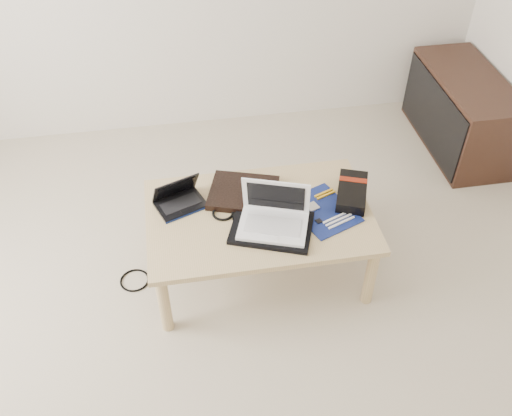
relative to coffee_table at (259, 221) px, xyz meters
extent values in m
plane|color=beige|center=(-0.29, -0.56, -0.35)|extent=(4.00, 4.00, 0.00)
cube|color=tan|center=(0.00, 0.00, 0.03)|extent=(1.10, 0.70, 0.03)
cylinder|color=tan|center=(-0.50, -0.30, -0.17)|extent=(0.06, 0.06, 0.37)
cylinder|color=tan|center=(0.50, -0.30, -0.17)|extent=(0.06, 0.06, 0.37)
cylinder|color=tan|center=(-0.50, 0.30, -0.17)|extent=(0.06, 0.06, 0.37)
cylinder|color=tan|center=(0.50, 0.30, -0.17)|extent=(0.06, 0.06, 0.37)
cube|color=#3D2319|center=(1.49, 0.89, -0.10)|extent=(0.40, 0.90, 0.50)
cube|color=black|center=(1.29, 0.89, -0.10)|extent=(0.02, 0.86, 0.44)
cube|color=black|center=(-0.06, 0.15, 0.07)|extent=(0.41, 0.37, 0.03)
cube|color=black|center=(-0.37, 0.13, 0.06)|extent=(0.28, 0.23, 0.01)
cube|color=black|center=(-0.37, 0.12, 0.06)|extent=(0.21, 0.15, 0.00)
cube|color=black|center=(-0.35, 0.07, 0.06)|extent=(0.06, 0.04, 0.00)
cube|color=black|center=(-0.39, 0.17, 0.13)|extent=(0.25, 0.16, 0.14)
cube|color=black|center=(-0.39, 0.16, 0.13)|extent=(0.21, 0.13, 0.11)
cube|color=#0C1A46|center=(-0.35, 0.05, 0.05)|extent=(0.22, 0.09, 0.01)
cube|color=black|center=(0.00, 0.05, 0.05)|extent=(0.26, 0.22, 0.01)
cube|color=silver|center=(0.00, 0.05, 0.06)|extent=(0.21, 0.17, 0.00)
cube|color=#B0B0B5|center=(0.12, 0.04, 0.06)|extent=(0.06, 0.21, 0.02)
cube|color=#97979C|center=(0.12, 0.04, 0.07)|extent=(0.05, 0.17, 0.00)
cube|color=black|center=(0.04, -0.11, 0.06)|extent=(0.45, 0.39, 0.02)
cube|color=white|center=(0.04, -0.12, 0.08)|extent=(0.37, 0.31, 0.02)
cube|color=silver|center=(0.04, -0.13, 0.09)|extent=(0.29, 0.20, 0.00)
cube|color=white|center=(0.02, -0.20, 0.09)|extent=(0.08, 0.05, 0.00)
cube|color=white|center=(0.07, -0.04, 0.19)|extent=(0.32, 0.15, 0.21)
cube|color=black|center=(0.07, -0.04, 0.19)|extent=(0.27, 0.12, 0.17)
cube|color=navy|center=(0.31, -0.03, 0.05)|extent=(0.36, 0.40, 0.01)
cube|color=#B0B0B5|center=(0.27, 0.00, 0.06)|extent=(0.07, 0.07, 0.01)
cube|color=gold|center=(0.35, 0.09, 0.06)|extent=(0.10, 0.05, 0.01)
cube|color=gold|center=(0.35, 0.07, 0.06)|extent=(0.10, 0.05, 0.01)
cube|color=silver|center=(0.36, -0.09, 0.06)|extent=(0.15, 0.07, 0.01)
cube|color=silver|center=(0.37, -0.11, 0.06)|extent=(0.15, 0.07, 0.01)
cube|color=silver|center=(0.38, -0.13, 0.06)|extent=(0.15, 0.07, 0.01)
cube|color=black|center=(0.27, -0.11, 0.06)|extent=(0.04, 0.04, 0.01)
cube|color=black|center=(0.48, 0.05, 0.08)|extent=(0.23, 0.31, 0.06)
cube|color=maroon|center=(0.50, 0.11, 0.11)|extent=(0.14, 0.08, 0.00)
torus|color=black|center=(-0.17, 0.03, 0.05)|extent=(0.11, 0.11, 0.01)
torus|color=black|center=(-0.66, 0.02, -0.35)|extent=(0.20, 0.20, 0.01)
cylinder|color=black|center=(-0.54, 0.09, -0.35)|extent=(0.01, 0.31, 0.01)
camera|label=1|loc=(-0.35, -1.99, 1.97)|focal=40.00mm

